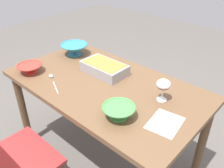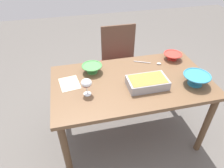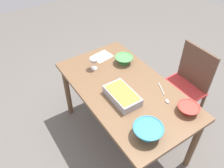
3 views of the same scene
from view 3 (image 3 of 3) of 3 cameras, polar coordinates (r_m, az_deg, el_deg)
name	(u,v)px [view 3 (image 3 of 3)]	position (r m, az deg, el deg)	size (l,w,h in m)	color
ground_plane	(123,135)	(2.71, 2.66, -12.54)	(8.00, 8.00, 0.00)	#5B5651
dining_table	(125,95)	(2.21, 3.19, -2.72)	(1.42, 0.80, 0.75)	brown
chair	(186,83)	(2.68, 17.82, 0.17)	(0.45, 0.43, 0.91)	#B22D2D
wine_glass	(94,60)	(2.30, -4.59, 6.00)	(0.09, 0.09, 0.15)	white
casserole_dish	(122,95)	(2.01, 2.54, -2.84)	(0.34, 0.20, 0.08)	#99999E
mixing_bowl	(124,59)	(2.41, 2.98, 6.13)	(0.19, 0.19, 0.08)	#4C994C
small_bowl	(188,108)	(2.01, 18.43, -5.75)	(0.19, 0.19, 0.07)	red
serving_bowl	(148,131)	(1.76, 8.90, -11.47)	(0.23, 0.23, 0.10)	teal
serving_spoon	(165,96)	(2.10, 13.03, -2.99)	(0.26, 0.13, 0.01)	silver
napkin	(102,56)	(2.53, -2.49, 6.85)	(0.16, 0.20, 0.00)	beige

